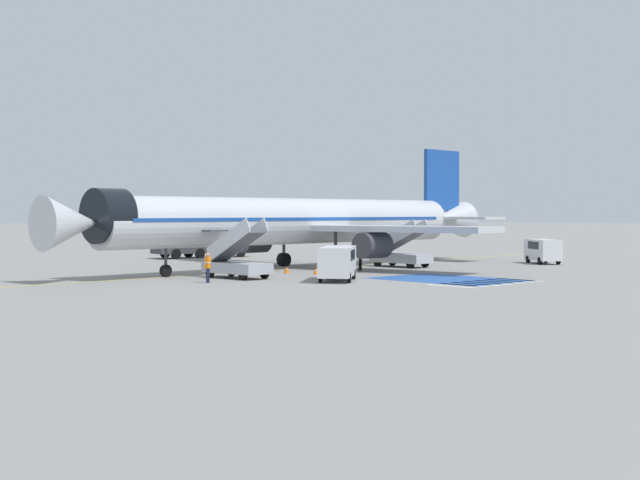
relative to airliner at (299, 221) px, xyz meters
name	(u,v)px	position (x,y,z in m)	size (l,w,h in m)	color
ground_plane	(281,269)	(-1.43, 0.55, -3.68)	(600.00, 600.00, 0.00)	gray
apron_leadline_yellow	(294,269)	(-0.62, -0.02, -3.67)	(0.20, 78.50, 0.01)	gold
apron_stand_patch_blue	(448,279)	(-0.62, -14.97, -3.67)	(6.69, 9.22, 0.01)	#2856A8
apron_walkway_bar_0	(451,286)	(-4.82, -18.52, -3.67)	(0.44, 3.60, 0.01)	silver
apron_walkway_bar_1	(463,285)	(-3.62, -18.52, -3.67)	(0.44, 3.60, 0.01)	silver
apron_walkway_bar_2	(475,284)	(-2.42, -18.52, -3.67)	(0.44, 3.60, 0.01)	silver
apron_walkway_bar_3	(487,283)	(-1.22, -18.52, -3.67)	(0.44, 3.60, 0.01)	silver
apron_walkway_bar_4	(498,282)	(-0.02, -18.52, -3.67)	(0.44, 3.60, 0.01)	silver
apron_walkway_bar_5	(509,281)	(1.18, -18.52, -3.67)	(0.44, 3.60, 0.01)	silver
apron_walkway_bar_6	(520,280)	(2.38, -18.52, -3.67)	(0.44, 3.60, 0.01)	silver
airliner	(299,221)	(0.00, 0.00, 0.00)	(43.79, 31.14, 10.13)	silver
boarding_stairs_forward	(236,263)	(-9.96, -4.65, -2.69)	(2.36, 5.29, 4.03)	#ADB2BA
boarding_stairs_aft	(401,255)	(7.28, -4.08, -2.71)	(2.36, 5.29, 3.83)	#ADB2BA
fuel_tanker	(203,241)	(4.66, 18.96, -2.05)	(10.15, 3.92, 3.25)	#38383D
service_van_0	(543,249)	(19.44, -9.54, -2.44)	(3.93, 4.51, 2.07)	silver
service_van_1	(338,260)	(-6.76, -10.95, -2.37)	(5.19, 4.71, 2.18)	silver
ground_crew_0	(360,257)	(1.76, -4.85, -2.64)	(0.45, 0.27, 1.79)	black
ground_crew_1	(208,265)	(-13.63, -6.42, -2.59)	(0.49, 0.39, 1.87)	#191E38
traffic_cone_0	(287,270)	(-4.18, -3.19, -3.43)	(0.44, 0.44, 0.49)	orange
traffic_cone_1	(316,271)	(-3.48, -5.51, -3.44)	(0.43, 0.43, 0.48)	orange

